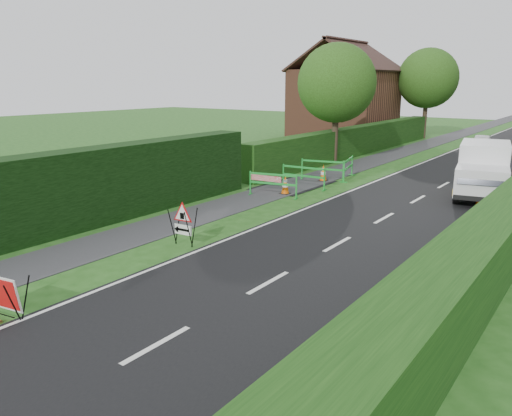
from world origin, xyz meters
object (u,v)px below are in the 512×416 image
Objects in this scene: triangle_sign at (182,220)px; works_van at (483,169)px; hatchback_car at (481,143)px; red_rect_sign at (1,293)px.

triangle_sign is 12.89m from works_van.
hatchback_car is (2.31, 26.01, -0.17)m from triangle_sign.
hatchback_car is at bearing 79.75° from triangle_sign.
works_van is at bearing 59.92° from triangle_sign.
red_rect_sign is 31.39m from hatchback_car.
hatchback_car is (2.11, 31.32, 0.09)m from red_rect_sign.
works_van is at bearing 62.66° from red_rect_sign.
works_van is at bearing -88.46° from hatchback_car.
hatchback_car is at bearing 75.89° from red_rect_sign.
hatchback_car reaches higher than red_rect_sign.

